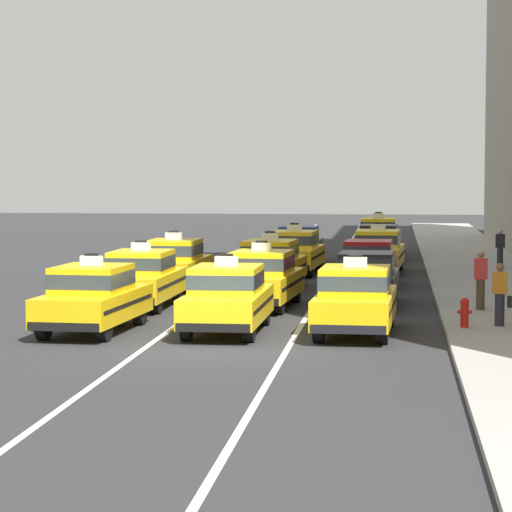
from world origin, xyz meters
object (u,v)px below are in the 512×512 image
at_px(taxi_right_fourth, 378,250).
at_px(sedan_right_fifth, 379,242).
at_px(taxi_left_second, 142,277).
at_px(sedan_right_third, 368,262).
at_px(sedan_right_second, 366,277).
at_px(pedestrian_near_crosswalk, 500,295).
at_px(taxi_center_second, 262,278).
at_px(fire_hydrant, 465,311).
at_px(pedestrian_trailing, 481,280).
at_px(taxi_right_nearest, 355,299).
at_px(taxi_center_fourth, 295,251).
at_px(taxi_left_nearest, 93,297).
at_px(sedan_center_fifth, 299,243).
at_px(taxi_right_sixth, 378,234).
at_px(taxi_left_third, 174,263).
at_px(taxi_center_third, 271,264).
at_px(taxi_center_nearest, 227,298).
at_px(pedestrian_by_storefront, 500,248).

xyz_separation_m(taxi_right_fourth, sedan_right_fifth, (-0.05, 6.14, -0.03)).
bearing_deg(taxi_left_second, sedan_right_third, 47.92).
bearing_deg(sedan_right_second, pedestrian_near_crosswalk, -57.41).
height_order(taxi_center_second, fire_hydrant, taxi_center_second).
xyz_separation_m(sedan_right_second, fire_hydrant, (2.52, -5.73, -0.30)).
xyz_separation_m(taxi_center_second, pedestrian_trailing, (6.15, -0.97, 0.10)).
xyz_separation_m(taxi_right_nearest, pedestrian_trailing, (3.29, 4.37, 0.10)).
relative_size(taxi_center_fourth, pedestrian_trailing, 2.85).
xyz_separation_m(taxi_left_nearest, taxi_right_nearest, (6.42, 0.30, 0.00)).
xyz_separation_m(sedan_center_fifth, taxi_right_sixth, (3.27, 6.81, 0.03)).
bearing_deg(taxi_center_second, sedan_right_fifth, 80.31).
height_order(taxi_left_third, sedan_right_second, taxi_left_third).
bearing_deg(taxi_left_third, fire_hydrant, -47.74).
height_order(sedan_center_fifth, taxi_right_nearest, taxi_right_nearest).
xyz_separation_m(sedan_right_third, sedan_right_fifth, (0.21, 11.49, 0.00)).
bearing_deg(sedan_right_fifth, pedestrian_near_crosswalk, -81.81).
bearing_deg(taxi_right_nearest, sedan_right_second, 88.88).
bearing_deg(taxi_left_second, sedan_center_fifth, 79.14).
xyz_separation_m(taxi_left_second, taxi_left_third, (-0.04, 5.41, 0.00)).
bearing_deg(taxi_right_sixth, taxi_left_third, -109.70).
bearing_deg(taxi_center_third, pedestrian_near_crosswalk, -55.23).
distance_m(taxi_left_third, taxi_center_fourth, 7.12).
bearing_deg(fire_hydrant, sedan_right_second, 113.76).
relative_size(taxi_center_third, sedan_right_third, 1.07).
height_order(taxi_center_nearest, pedestrian_trailing, taxi_center_nearest).
bearing_deg(taxi_center_nearest, taxi_left_second, 121.96).
height_order(taxi_center_third, pedestrian_near_crosswalk, taxi_center_third).
height_order(taxi_right_fourth, fire_hydrant, taxi_right_fourth).
xyz_separation_m(taxi_left_second, sedan_right_fifth, (6.60, 18.56, -0.03)).
relative_size(taxi_right_sixth, pedestrian_by_storefront, 3.01).
distance_m(taxi_center_fourth, pedestrian_near_crosswalk, 16.95).
bearing_deg(pedestrian_by_storefront, pedestrian_near_crosswalk, -94.88).
bearing_deg(taxi_right_nearest, taxi_center_nearest, -179.06).
bearing_deg(taxi_center_nearest, sedan_right_second, 62.88).
bearing_deg(taxi_center_fourth, taxi_left_third, -119.74).
xyz_separation_m(taxi_right_fourth, fire_hydrant, (2.33, -16.93, -0.33)).
height_order(taxi_right_sixth, pedestrian_by_storefront, taxi_right_sixth).
bearing_deg(pedestrian_trailing, fire_hydrant, -99.65).
bearing_deg(taxi_left_nearest, taxi_left_third, 89.72).
bearing_deg(sedan_right_second, taxi_center_fourth, 105.94).
bearing_deg(taxi_center_second, taxi_center_third, 93.20).
bearing_deg(taxi_left_second, pedestrian_near_crosswalk, -22.63).
distance_m(taxi_left_nearest, pedestrian_trailing, 10.78).
bearing_deg(taxi_left_nearest, sedan_center_fifth, 81.50).
distance_m(sedan_right_third, pedestrian_near_crosswalk, 11.72).
distance_m(taxi_left_nearest, taxi_left_third, 10.79).
distance_m(sedan_center_fifth, sedan_right_fifth, 3.77).
relative_size(taxi_left_second, taxi_right_sixth, 1.00).
distance_m(taxi_left_third, pedestrian_near_crosswalk, 13.74).
height_order(taxi_center_nearest, sedan_right_third, taxi_center_nearest).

